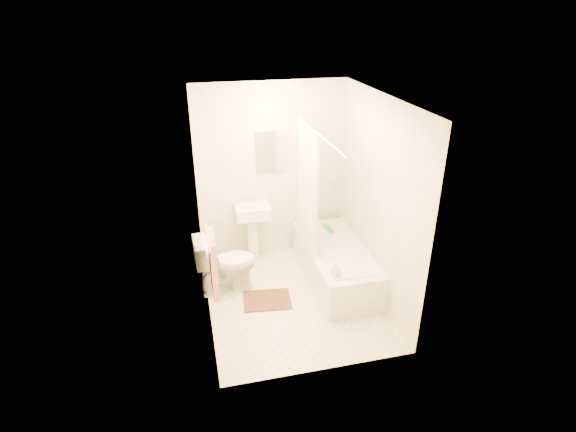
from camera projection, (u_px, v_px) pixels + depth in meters
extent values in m
plane|color=beige|center=(293.00, 299.00, 5.46)|extent=(2.40, 2.40, 0.00)
plane|color=white|center=(294.00, 99.00, 4.42)|extent=(2.40, 2.40, 0.00)
cube|color=beige|center=(271.00, 173.00, 6.00)|extent=(2.00, 0.02, 2.40)
cube|color=beige|center=(201.00, 218.00, 4.73)|extent=(0.02, 2.40, 2.40)
cube|color=beige|center=(378.00, 201.00, 5.15)|extent=(0.02, 2.40, 2.40)
cube|color=white|center=(271.00, 152.00, 5.85)|extent=(0.40, 0.03, 0.55)
cylinder|color=silver|center=(319.00, 134.00, 4.75)|extent=(0.03, 1.70, 0.03)
cube|color=silver|center=(307.00, 189.00, 5.44)|extent=(0.04, 0.80, 1.55)
cylinder|color=silver|center=(208.00, 237.00, 4.56)|extent=(0.02, 0.60, 0.02)
cube|color=#CC7266|center=(213.00, 264.00, 4.71)|extent=(0.06, 0.45, 0.66)
cylinder|color=white|center=(211.00, 253.00, 5.07)|extent=(0.11, 0.12, 0.12)
imported|color=white|center=(226.00, 263.00, 5.50)|extent=(0.77, 0.46, 0.73)
cube|color=#49231C|center=(267.00, 300.00, 5.42)|extent=(0.61, 0.48, 0.02)
imported|color=white|center=(336.00, 270.00, 5.02)|extent=(0.10, 0.10, 0.18)
cube|color=green|center=(329.00, 229.00, 6.09)|extent=(0.09, 0.22, 0.04)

